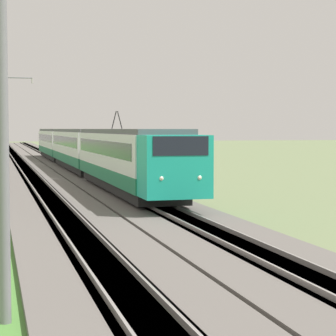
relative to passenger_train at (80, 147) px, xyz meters
The scene contains 6 objects.
ballast_main 5.42m from the passenger_train, 113.71° to the left, with size 240.00×4.40×0.30m.
ballast_adjacent 2.94m from the passenger_train, behind, with size 240.00×4.40×0.30m.
track_main 5.42m from the passenger_train, 113.71° to the left, with size 240.00×1.57×0.45m.
track_adjacent 2.93m from the passenger_train, behind, with size 240.00×1.57×0.45m.
passenger_train is the anchor object (origin of this frame).
catenary_mast_near 44.80m from the passenger_train, behind, with size 0.22×2.56×8.23m.
Camera 1 is at (-5.02, 2.74, 3.87)m, focal length 70.00 mm.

